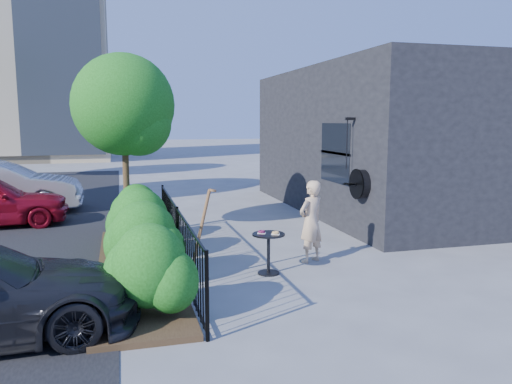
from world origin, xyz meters
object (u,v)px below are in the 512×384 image
object	(u,v)px
patio_tree	(127,111)
shovel	(198,240)
woman	(311,222)
cafe_table	(269,246)

from	to	relation	value
patio_tree	shovel	world-z (taller)	patio_tree
woman	shovel	size ratio (longest dim) A/B	0.98
patio_tree	cafe_table	world-z (taller)	patio_tree
cafe_table	woman	world-z (taller)	woman
patio_tree	woman	world-z (taller)	patio_tree
cafe_table	shovel	xyz separation A→B (m)	(-1.19, -0.06, 0.19)
cafe_table	patio_tree	bearing A→B (deg)	122.14
patio_tree	cafe_table	size ratio (longest dim) A/B	5.33
cafe_table	woman	distance (m)	1.10
woman	shovel	bearing A→B (deg)	-12.29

